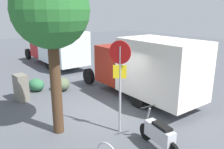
{
  "coord_description": "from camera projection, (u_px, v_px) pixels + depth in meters",
  "views": [
    {
      "loc": [
        -7.16,
        5.25,
        4.09
      ],
      "look_at": [
        0.29,
        -0.93,
        1.4
      ],
      "focal_mm": 36.9,
      "sensor_mm": 36.0,
      "label": 1
    }
  ],
  "objects": [
    {
      "name": "stop_sign",
      "position": [
        120.0,
        73.0,
        7.49
      ],
      "size": [
        0.71,
        0.33,
        3.2
      ],
      "color": "#9E9EA3",
      "rests_on": "ground"
    },
    {
      "name": "box_truck_far",
      "position": [
        57.0,
        46.0,
        17.33
      ],
      "size": [
        7.54,
        2.44,
        2.74
      ],
      "rotation": [
        0.0,
        0.0,
        -0.04
      ],
      "color": "black",
      "rests_on": "ground"
    },
    {
      "name": "motorcycle",
      "position": [
        159.0,
        134.0,
        6.89
      ],
      "size": [
        1.79,
        0.68,
        1.2
      ],
      "rotation": [
        0.0,
        0.0,
        -0.22
      ],
      "color": "black",
      "rests_on": "ground"
    },
    {
      "name": "ground_plane",
      "position": [
        99.0,
        112.0,
        9.64
      ],
      "size": [
        60.0,
        60.0,
        0.0
      ],
      "primitive_type": "plane",
      "color": "#4B4F56"
    },
    {
      "name": "box_truck_near",
      "position": [
        146.0,
        66.0,
        10.69
      ],
      "size": [
        6.94,
        2.55,
        2.93
      ],
      "rotation": [
        0.0,
        0.0,
        -0.06
      ],
      "color": "black",
      "rests_on": "ground"
    },
    {
      "name": "shrub_by_tree",
      "position": [
        61.0,
        84.0,
        12.19
      ],
      "size": [
        1.03,
        0.85,
        0.71
      ],
      "primitive_type": "ellipsoid",
      "color": "#516145",
      "rests_on": "ground"
    },
    {
      "name": "utility_cabinet",
      "position": [
        21.0,
        88.0,
        10.73
      ],
      "size": [
        0.72,
        0.53,
        1.26
      ],
      "primitive_type": "cube",
      "rotation": [
        0.0,
        0.0,
        0.07
      ],
      "color": "slate",
      "rests_on": "ground"
    },
    {
      "name": "street_tree",
      "position": [
        51.0,
        12.0,
        7.0
      ],
      "size": [
        2.41,
        2.41,
        5.33
      ],
      "color": "#47301E",
      "rests_on": "ground"
    },
    {
      "name": "shrub_mid_verge",
      "position": [
        36.0,
        85.0,
        12.13
      ],
      "size": [
        0.95,
        0.78,
        0.65
      ],
      "primitive_type": "ellipsoid",
      "color": "#2D6842",
      "rests_on": "ground"
    }
  ]
}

